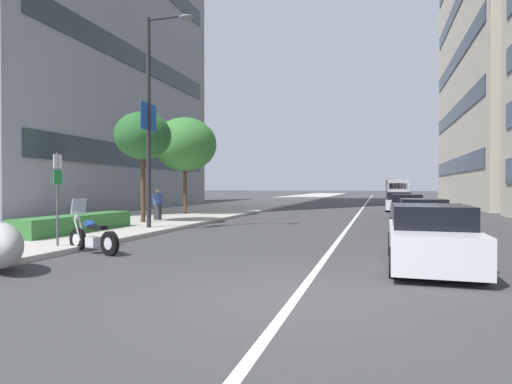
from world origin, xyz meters
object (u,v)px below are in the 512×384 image
object	(u,v)px
car_approaching_light	(422,217)
street_tree_by_lamp_post	(143,136)
motorcycle_mid_row	(1,245)
car_mid_block_traffic	(407,207)
car_lead_in_lane	(399,202)
street_lamp_with_banners	(154,104)
street_tree_far_plaza	(185,144)
car_far_down_avenue	(430,238)
parking_sign_by_curb	(57,188)
pedestrian_on_plaza	(158,204)
motorcycle_by_sign_pole	(92,237)
delivery_van_ahead	(396,191)

from	to	relation	value
car_approaching_light	street_tree_by_lamp_post	xyz separation A→B (m)	(-0.20, 12.46, 3.60)
motorcycle_mid_row	car_mid_block_traffic	xyz separation A→B (m)	(19.11, -9.31, 0.08)
motorcycle_mid_row	car_mid_block_traffic	bearing A→B (deg)	-81.36
car_lead_in_lane	street_lamp_with_banners	size ratio (longest dim) A/B	0.51
car_approaching_light	street_tree_far_plaza	xyz separation A→B (m)	(6.10, 13.25, 3.83)
car_lead_in_lane	street_tree_far_plaza	bearing A→B (deg)	128.12
motorcycle_mid_row	street_tree_by_lamp_post	world-z (taller)	street_tree_by_lamp_post
car_lead_in_lane	street_lamp_with_banners	distance (m)	21.42
car_mid_block_traffic	street_tree_by_lamp_post	bearing A→B (deg)	125.63
car_far_down_avenue	street_tree_by_lamp_post	bearing A→B (deg)	58.11
parking_sign_by_curb	street_tree_far_plaza	bearing A→B (deg)	11.02
street_tree_far_plaza	pedestrian_on_plaza	distance (m)	6.02
pedestrian_on_plaza	motorcycle_mid_row	bearing A→B (deg)	-152.99
parking_sign_by_curb	street_tree_by_lamp_post	size ratio (longest dim) A/B	0.51
car_approaching_light	car_lead_in_lane	xyz separation A→B (m)	(15.68, 0.23, 0.03)
car_far_down_avenue	motorcycle_by_sign_pole	bearing A→B (deg)	93.41
car_mid_block_traffic	street_lamp_with_banners	xyz separation A→B (m)	(-10.57, 10.43, 4.58)
car_mid_block_traffic	street_tree_far_plaza	xyz separation A→B (m)	(-1.95, 13.13, 3.80)
car_far_down_avenue	delivery_van_ahead	distance (m)	36.03
street_tree_by_lamp_post	street_tree_far_plaza	xyz separation A→B (m)	(6.29, 0.79, 0.23)
car_approaching_light	parking_sign_by_curb	xyz separation A→B (m)	(-8.17, 10.47, 1.17)
car_approaching_light	car_lead_in_lane	bearing A→B (deg)	0.14
motorcycle_by_sign_pole	car_approaching_light	size ratio (longest dim) A/B	0.48
car_approaching_light	street_lamp_with_banners	world-z (taller)	street_lamp_with_banners
street_tree_far_plaza	street_tree_by_lamp_post	bearing A→B (deg)	-172.84
delivery_van_ahead	pedestrian_on_plaza	xyz separation A→B (m)	(-26.87, 12.60, -0.44)
car_approaching_light	street_tree_by_lamp_post	world-z (taller)	street_tree_by_lamp_post
pedestrian_on_plaza	street_lamp_with_banners	bearing A→B (deg)	-139.76
parking_sign_by_curb	street_tree_far_plaza	distance (m)	14.77
street_lamp_with_banners	street_tree_far_plaza	world-z (taller)	street_lamp_with_banners
motorcycle_by_sign_pole	street_tree_far_plaza	size ratio (longest dim) A/B	0.34
street_tree_by_lamp_post	street_lamp_with_banners	bearing A→B (deg)	-140.60
street_lamp_with_banners	pedestrian_on_plaza	size ratio (longest dim) A/B	5.53
pedestrian_on_plaza	car_approaching_light	bearing A→B (deg)	-82.81
car_mid_block_traffic	delivery_van_ahead	size ratio (longest dim) A/B	0.75
parking_sign_by_curb	pedestrian_on_plaza	distance (m)	9.70
car_lead_in_lane	street_tree_far_plaza	world-z (taller)	street_tree_far_plaza
car_far_down_avenue	street_tree_by_lamp_post	world-z (taller)	street_tree_by_lamp_post
car_approaching_light	car_mid_block_traffic	world-z (taller)	car_mid_block_traffic
car_approaching_light	pedestrian_on_plaza	size ratio (longest dim) A/B	2.75
car_lead_in_lane	car_mid_block_traffic	bearing A→B (deg)	-177.41
motorcycle_mid_row	car_approaching_light	distance (m)	14.53
car_mid_block_traffic	car_lead_in_lane	xyz separation A→B (m)	(7.63, 0.11, -0.00)
car_lead_in_lane	motorcycle_mid_row	bearing A→B (deg)	162.77
delivery_van_ahead	street_tree_by_lamp_post	size ratio (longest dim) A/B	1.15
car_mid_block_traffic	street_tree_by_lamp_post	size ratio (longest dim) A/B	0.87
street_tree_far_plaza	motorcycle_mid_row	bearing A→B (deg)	-167.45
parking_sign_by_curb	street_tree_far_plaza	world-z (taller)	street_tree_far_plaza
motorcycle_by_sign_pole	car_far_down_avenue	distance (m)	8.71
car_far_down_avenue	street_lamp_with_banners	world-z (taller)	street_lamp_with_banners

